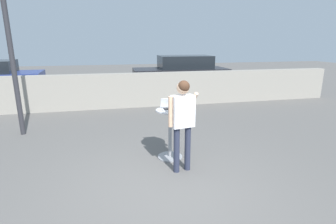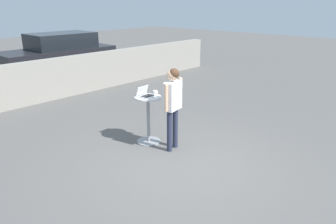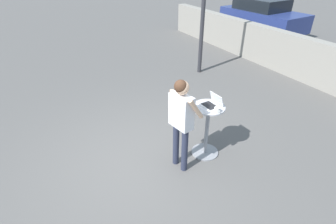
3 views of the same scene
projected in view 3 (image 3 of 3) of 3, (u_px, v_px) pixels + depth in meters
The scene contains 6 objects.
ground_plane at pixel (141, 162), 4.81m from camera, with size 50.00×50.00×0.00m, color #5B5956.
cafe_table at pixel (207, 129), 4.76m from camera, with size 0.57×0.57×1.02m.
laptop at pixel (212, 103), 4.52m from camera, with size 0.32×0.32×0.21m.
coffee_mug at pixel (217, 110), 4.33m from camera, with size 0.13×0.09×0.09m.
standing_person at pixel (181, 115), 4.17m from camera, with size 0.55×0.42×1.69m.
parked_car_further_down at pixel (262, 16), 12.22m from camera, with size 3.97×2.16×1.58m.
Camera 3 is at (3.43, -1.32, 3.27)m, focal length 28.00 mm.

